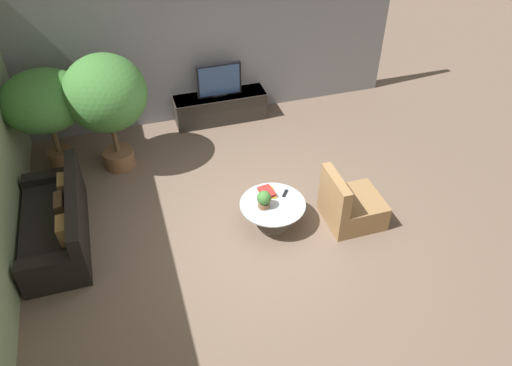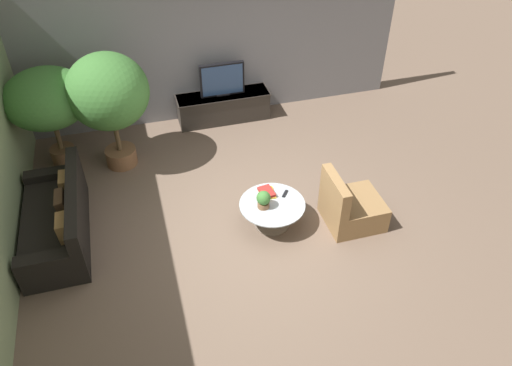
# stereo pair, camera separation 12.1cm
# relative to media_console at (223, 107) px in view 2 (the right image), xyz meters

# --- Properties ---
(ground_plane) EXTENTS (24.00, 24.00, 0.00)m
(ground_plane) POSITION_rel_media_console_xyz_m (-0.26, -2.94, -0.28)
(ground_plane) COLOR brown
(back_wall_stone) EXTENTS (7.40, 0.12, 3.00)m
(back_wall_stone) POSITION_rel_media_console_xyz_m (-0.26, 0.32, 1.22)
(back_wall_stone) COLOR slate
(back_wall_stone) RESTS_ON ground
(media_console) EXTENTS (1.74, 0.50, 0.54)m
(media_console) POSITION_rel_media_console_xyz_m (0.00, 0.00, 0.00)
(media_console) COLOR #2D2823
(media_console) RESTS_ON ground
(television) EXTENTS (0.82, 0.13, 0.62)m
(television) POSITION_rel_media_console_xyz_m (-0.00, -0.00, 0.57)
(television) COLOR black
(television) RESTS_ON media_console
(coffee_table) EXTENTS (0.95, 0.95, 0.40)m
(coffee_table) POSITION_rel_media_console_xyz_m (0.03, -3.01, -0.00)
(coffee_table) COLOR #756656
(coffee_table) RESTS_ON ground
(couch_by_wall) EXTENTS (0.84, 1.99, 0.84)m
(couch_by_wall) POSITION_rel_media_console_xyz_m (-2.94, -2.43, 0.01)
(couch_by_wall) COLOR black
(couch_by_wall) RESTS_ON ground
(armchair_wicker) EXTENTS (0.80, 0.76, 0.86)m
(armchair_wicker) POSITION_rel_media_console_xyz_m (1.15, -3.27, -0.01)
(armchair_wicker) COLOR olive
(armchair_wicker) RESTS_ON ground
(potted_palm_tall) EXTENTS (1.32, 1.32, 1.74)m
(potted_palm_tall) POSITION_rel_media_console_xyz_m (-2.91, -0.68, 0.97)
(potted_palm_tall) COLOR brown
(potted_palm_tall) RESTS_ON ground
(potted_palm_corner) EXTENTS (1.28, 1.28, 1.98)m
(potted_palm_corner) POSITION_rel_media_console_xyz_m (-1.98, -0.89, 1.05)
(potted_palm_corner) COLOR brown
(potted_palm_corner) RESTS_ON ground
(potted_plant_tabletop) EXTENTS (0.20, 0.20, 0.27)m
(potted_plant_tabletop) POSITION_rel_media_console_xyz_m (-0.11, -3.04, 0.26)
(potted_plant_tabletop) COLOR brown
(potted_plant_tabletop) RESTS_ON coffee_table
(book_stack) EXTENTS (0.23, 0.29, 0.07)m
(book_stack) POSITION_rel_media_console_xyz_m (0.02, -2.78, 0.15)
(book_stack) COLOR gold
(book_stack) RESTS_ON coffee_table
(remote_black) EXTENTS (0.13, 0.15, 0.02)m
(remote_black) POSITION_rel_media_console_xyz_m (0.27, -2.86, 0.13)
(remote_black) COLOR black
(remote_black) RESTS_ON coffee_table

